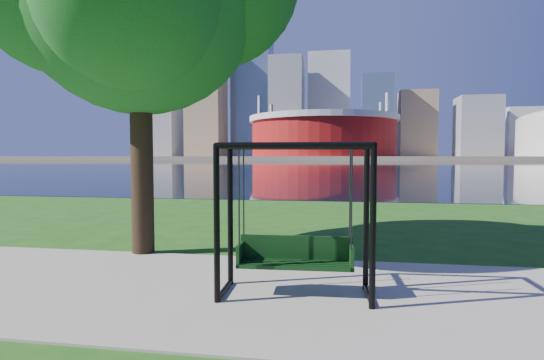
# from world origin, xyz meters

# --- Properties ---
(ground) EXTENTS (900.00, 900.00, 0.00)m
(ground) POSITION_xyz_m (0.00, 0.00, 0.00)
(ground) COLOR #1E5114
(ground) RESTS_ON ground
(path) EXTENTS (120.00, 4.00, 0.03)m
(path) POSITION_xyz_m (0.00, -0.50, 0.01)
(path) COLOR #9E937F
(path) RESTS_ON ground
(river) EXTENTS (900.00, 180.00, 0.02)m
(river) POSITION_xyz_m (0.00, 102.00, 0.01)
(river) COLOR black
(river) RESTS_ON ground
(far_bank) EXTENTS (900.00, 228.00, 2.00)m
(far_bank) POSITION_xyz_m (0.00, 306.00, 1.00)
(far_bank) COLOR #937F60
(far_bank) RESTS_ON ground
(stadium) EXTENTS (83.00, 83.00, 32.00)m
(stadium) POSITION_xyz_m (-10.00, 235.00, 14.23)
(stadium) COLOR maroon
(stadium) RESTS_ON far_bank
(skyline) EXTENTS (392.00, 66.00, 96.50)m
(skyline) POSITION_xyz_m (-4.27, 319.39, 35.89)
(skyline) COLOR gray
(skyline) RESTS_ON far_bank
(swing) EXTENTS (2.12, 0.99, 2.13)m
(swing) POSITION_xyz_m (0.26, -0.57, 1.03)
(swing) COLOR black
(swing) RESTS_ON ground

